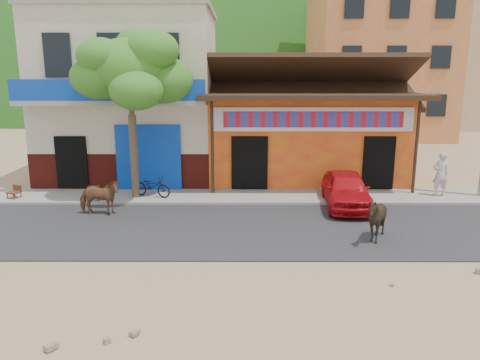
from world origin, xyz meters
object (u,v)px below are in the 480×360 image
object	(u,v)px
scooter	(152,186)
pedestrian	(440,174)
tree	(132,115)
red_car	(346,189)
cow_tan	(99,197)
cow_dark	(377,219)
cafe_chair_right	(93,188)
cafe_chair_left	(13,187)

from	to	relation	value
scooter	pedestrian	size ratio (longest dim) A/B	0.93
tree	pedestrian	bearing A→B (deg)	1.04
scooter	red_car	bearing A→B (deg)	-76.60
cow_tan	scooter	world-z (taller)	cow_tan
cow_tan	pedestrian	world-z (taller)	pedestrian
cow_tan	cow_dark	size ratio (longest dim) A/B	1.09
cow_tan	pedestrian	xyz separation A→B (m)	(11.98, 2.16, 0.31)
cow_tan	cafe_chair_right	bearing A→B (deg)	24.64
tree	cow_dark	bearing A→B (deg)	-29.87
cow_dark	scooter	size ratio (longest dim) A/B	0.84
red_car	cafe_chair_right	distance (m)	8.91
scooter	cafe_chair_right	distance (m)	2.06
scooter	cafe_chair_left	bearing A→B (deg)	114.14
cow_dark	pedestrian	world-z (taller)	pedestrian
red_car	scooter	distance (m)	6.97
cow_dark	pedestrian	distance (m)	5.84
red_car	cafe_chair_right	bearing A→B (deg)	-179.15
tree	cafe_chair_left	distance (m)	5.10
cow_tan	scooter	distance (m)	2.39
cafe_chair_left	cafe_chair_right	world-z (taller)	cafe_chair_right
pedestrian	cafe_chair_right	size ratio (longest dim) A/B	1.77
pedestrian	cow_dark	bearing A→B (deg)	48.45
cow_tan	red_car	world-z (taller)	red_car
cow_tan	cafe_chair_left	size ratio (longest dim) A/B	1.64
cow_tan	cafe_chair_right	size ratio (longest dim) A/B	1.50
cow_dark	cafe_chair_left	distance (m)	12.70
tree	cow_tan	world-z (taller)	tree
red_car	cafe_chair_left	xyz separation A→B (m)	(-11.90, 0.80, -0.12)
cow_dark	scooter	xyz separation A→B (m)	(-7.00, 4.38, -0.16)
tree	cow_tan	size ratio (longest dim) A/B	4.33
tree	cafe_chair_right	bearing A→B (deg)	-160.35
red_car	pedestrian	world-z (taller)	pedestrian
tree	cow_dark	xyz separation A→B (m)	(7.60, -4.37, -2.44)
cow_dark	scooter	distance (m)	8.26
scooter	pedestrian	distance (m)	10.64
tree	pedestrian	world-z (taller)	tree
cow_dark	red_car	distance (m)	3.37
red_car	cow_tan	bearing A→B (deg)	-169.35
cow_dark	red_car	size ratio (longest dim) A/B	0.35
cow_dark	pedestrian	size ratio (longest dim) A/B	0.78
cow_tan	scooter	xyz separation A→B (m)	(1.35, 1.96, -0.11)
cafe_chair_right	cow_tan	bearing A→B (deg)	-79.23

